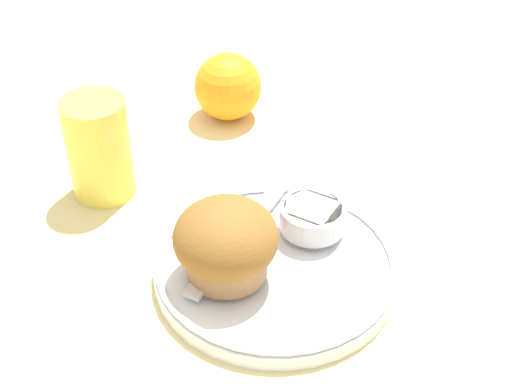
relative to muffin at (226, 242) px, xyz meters
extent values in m
plane|color=beige|center=(0.03, 0.00, -0.05)|extent=(3.00, 3.00, 0.00)
cylinder|color=white|center=(0.04, -0.01, -0.04)|extent=(0.21, 0.21, 0.01)
torus|color=white|center=(0.04, -0.01, -0.03)|extent=(0.21, 0.21, 0.01)
cylinder|color=#9E7047|center=(0.00, 0.00, -0.02)|extent=(0.07, 0.07, 0.03)
ellipsoid|color=brown|center=(0.00, 0.00, 0.01)|extent=(0.09, 0.09, 0.06)
cylinder|color=silver|center=(0.09, 0.00, -0.02)|extent=(0.06, 0.06, 0.02)
cylinder|color=silver|center=(0.09, 0.00, -0.01)|extent=(0.05, 0.05, 0.00)
sphere|color=maroon|center=(0.04, 0.03, -0.02)|extent=(0.02, 0.02, 0.02)
sphere|color=maroon|center=(0.06, 0.03, -0.02)|extent=(0.02, 0.02, 0.02)
cube|color=silver|center=(0.05, 0.03, -0.03)|extent=(0.18, 0.10, 0.00)
sphere|color=orange|center=(0.16, 0.23, -0.01)|extent=(0.08, 0.08, 0.08)
cylinder|color=#EAD14C|center=(-0.02, 0.18, 0.00)|extent=(0.06, 0.06, 0.10)
camera|label=1|loc=(-0.24, -0.36, 0.39)|focal=50.00mm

